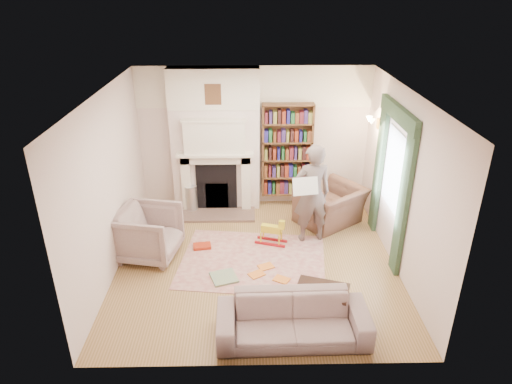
{
  "coord_description": "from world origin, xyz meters",
  "views": [
    {
      "loc": [
        -0.13,
        -6.37,
        4.25
      ],
      "look_at": [
        0.0,
        0.25,
        1.15
      ],
      "focal_mm": 32.0,
      "sensor_mm": 36.0,
      "label": 1
    }
  ],
  "objects_px": {
    "man_reading": "(312,194)",
    "rocking_horse": "(271,232)",
    "paraffin_heater": "(191,199)",
    "sofa": "(293,319)",
    "armchair_reading": "(330,206)",
    "armchair_left": "(149,233)",
    "bookcase": "(287,150)",
    "coffee_table": "(322,302)"
  },
  "relations": [
    {
      "from": "armchair_left",
      "to": "coffee_table",
      "type": "distance_m",
      "value": 3.08
    },
    {
      "from": "paraffin_heater",
      "to": "rocking_horse",
      "type": "bearing_deg",
      "value": -39.94
    },
    {
      "from": "paraffin_heater",
      "to": "rocking_horse",
      "type": "relative_size",
      "value": 1.0
    },
    {
      "from": "bookcase",
      "to": "sofa",
      "type": "bearing_deg",
      "value": -93.16
    },
    {
      "from": "sofa",
      "to": "paraffin_heater",
      "type": "bearing_deg",
      "value": 113.96
    },
    {
      "from": "coffee_table",
      "to": "rocking_horse",
      "type": "relative_size",
      "value": 1.28
    },
    {
      "from": "armchair_reading",
      "to": "coffee_table",
      "type": "relative_size",
      "value": 1.61
    },
    {
      "from": "rocking_horse",
      "to": "armchair_left",
      "type": "bearing_deg",
      "value": -152.79
    },
    {
      "from": "coffee_table",
      "to": "sofa",
      "type": "bearing_deg",
      "value": -117.59
    },
    {
      "from": "paraffin_heater",
      "to": "rocking_horse",
      "type": "distance_m",
      "value": 2.0
    },
    {
      "from": "paraffin_heater",
      "to": "coffee_table",
      "type": "bearing_deg",
      "value": -56.23
    },
    {
      "from": "armchair_left",
      "to": "man_reading",
      "type": "xyz_separation_m",
      "value": [
        2.75,
        0.49,
        0.46
      ]
    },
    {
      "from": "bookcase",
      "to": "armchair_left",
      "type": "relative_size",
      "value": 1.93
    },
    {
      "from": "armchair_reading",
      "to": "rocking_horse",
      "type": "height_order",
      "value": "armchair_reading"
    },
    {
      "from": "paraffin_heater",
      "to": "man_reading",
      "type": "bearing_deg",
      "value": -27.09
    },
    {
      "from": "bookcase",
      "to": "armchair_left",
      "type": "xyz_separation_m",
      "value": [
        -2.43,
        -1.92,
        -0.74
      ]
    },
    {
      "from": "coffee_table",
      "to": "man_reading",
      "type": "bearing_deg",
      "value": 105.71
    },
    {
      "from": "bookcase",
      "to": "armchair_reading",
      "type": "relative_size",
      "value": 1.64
    },
    {
      "from": "armchair_reading",
      "to": "sofa",
      "type": "xyz_separation_m",
      "value": [
        -0.99,
        -3.06,
        -0.08
      ]
    },
    {
      "from": "armchair_left",
      "to": "paraffin_heater",
      "type": "height_order",
      "value": "armchair_left"
    },
    {
      "from": "armchair_left",
      "to": "sofa",
      "type": "height_order",
      "value": "armchair_left"
    },
    {
      "from": "bookcase",
      "to": "sofa",
      "type": "relative_size",
      "value": 0.95
    },
    {
      "from": "sofa",
      "to": "coffee_table",
      "type": "xyz_separation_m",
      "value": [
        0.44,
        0.42,
        -0.06
      ]
    },
    {
      "from": "man_reading",
      "to": "armchair_left",
      "type": "bearing_deg",
      "value": 0.12
    },
    {
      "from": "bookcase",
      "to": "rocking_horse",
      "type": "distance_m",
      "value": 1.86
    },
    {
      "from": "armchair_left",
      "to": "bookcase",
      "type": "bearing_deg",
      "value": -40.55
    },
    {
      "from": "bookcase",
      "to": "rocking_horse",
      "type": "height_order",
      "value": "bookcase"
    },
    {
      "from": "man_reading",
      "to": "rocking_horse",
      "type": "distance_m",
      "value": 0.97
    },
    {
      "from": "coffee_table",
      "to": "bookcase",
      "type": "bearing_deg",
      "value": 112.23
    },
    {
      "from": "armchair_left",
      "to": "coffee_table",
      "type": "xyz_separation_m",
      "value": [
        2.65,
        -1.55,
        -0.21
      ]
    },
    {
      "from": "coffee_table",
      "to": "paraffin_heater",
      "type": "xyz_separation_m",
      "value": [
        -2.13,
        3.18,
        0.05
      ]
    },
    {
      "from": "armchair_reading",
      "to": "coffee_table",
      "type": "distance_m",
      "value": 2.7
    },
    {
      "from": "armchair_reading",
      "to": "rocking_horse",
      "type": "xyz_separation_m",
      "value": [
        -1.15,
        -0.74,
        -0.12
      ]
    },
    {
      "from": "armchair_reading",
      "to": "sofa",
      "type": "relative_size",
      "value": 0.58
    },
    {
      "from": "coffee_table",
      "to": "armchair_left",
      "type": "bearing_deg",
      "value": 168.19
    },
    {
      "from": "man_reading",
      "to": "coffee_table",
      "type": "bearing_deg",
      "value": 77.14
    },
    {
      "from": "sofa",
      "to": "rocking_horse",
      "type": "bearing_deg",
      "value": 92.79
    },
    {
      "from": "bookcase",
      "to": "armchair_reading",
      "type": "distance_m",
      "value": 1.39
    },
    {
      "from": "armchair_left",
      "to": "rocking_horse",
      "type": "relative_size",
      "value": 1.75
    },
    {
      "from": "bookcase",
      "to": "rocking_horse",
      "type": "bearing_deg",
      "value": -103.53
    },
    {
      "from": "paraffin_heater",
      "to": "rocking_horse",
      "type": "height_order",
      "value": "paraffin_heater"
    },
    {
      "from": "man_reading",
      "to": "rocking_horse",
      "type": "height_order",
      "value": "man_reading"
    }
  ]
}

